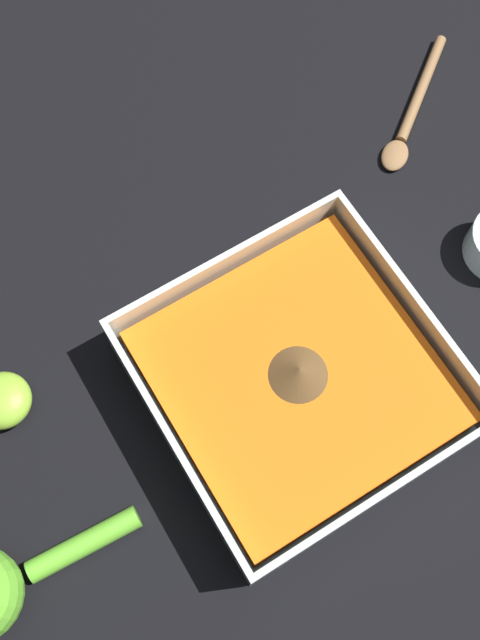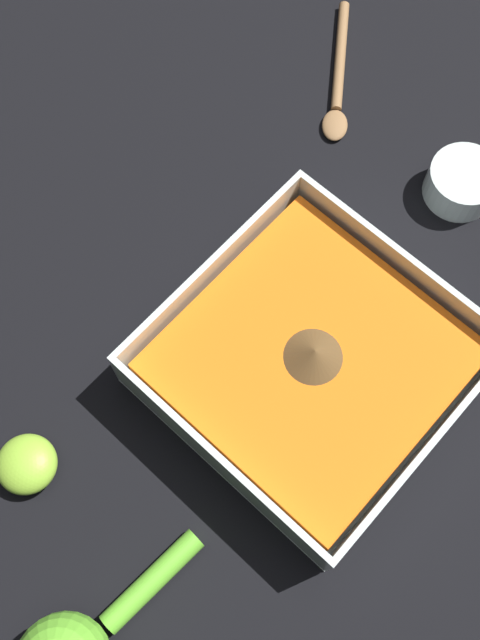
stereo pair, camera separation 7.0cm
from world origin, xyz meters
name	(u,v)px [view 1 (the left image)]	position (x,y,z in m)	size (l,w,h in m)	color
ground_plane	(312,371)	(0.00, 0.00, 0.00)	(4.00, 4.00, 0.00)	black
square_dish	(296,382)	(-0.02, -0.01, 0.03)	(0.26, 0.26, 0.07)	silver
lemon_half	(2,401)	(-0.27, 0.12, 0.02)	(0.06, 0.06, 0.03)	#93CC38
wooden_spoon	(412,111)	(0.26, 0.19, 0.01)	(0.16, 0.13, 0.01)	olive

